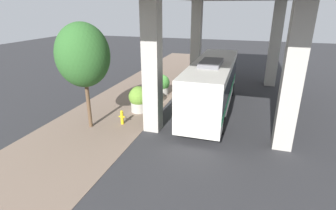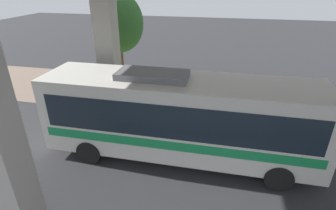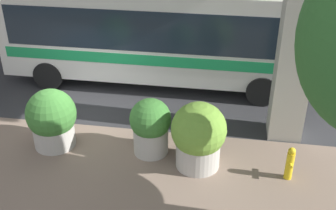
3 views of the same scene
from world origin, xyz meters
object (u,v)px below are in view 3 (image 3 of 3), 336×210
Objects in this scene: fire_hydrant at (290,163)px; planter_front at (199,136)px; bus at (161,29)px; planter_back at (52,119)px; planter_middle at (151,126)px.

fire_hydrant is 2.29m from planter_front.
planter_back is at bearing 153.04° from bus.
planter_middle reaches higher than fire_hydrant.
planter_front is at bearing -106.56° from planter_middle.
bus is 5.06m from planter_front.
bus is 4.42m from planter_middle.
fire_hydrant is 0.51× the size of planter_front.
fire_hydrant is (-4.80, -3.98, -1.51)m from bus.
bus is at bearing -26.96° from planter_back.
bus is at bearing 39.64° from fire_hydrant.
planter_front is at bearing -159.44° from bus.
planter_middle is (0.38, 1.28, -0.09)m from planter_front.
planter_middle is at bearing 81.06° from fire_hydrant.
fire_hydrant is 3.59m from planter_middle.
planter_front is (0.17, 2.24, 0.45)m from fire_hydrant.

